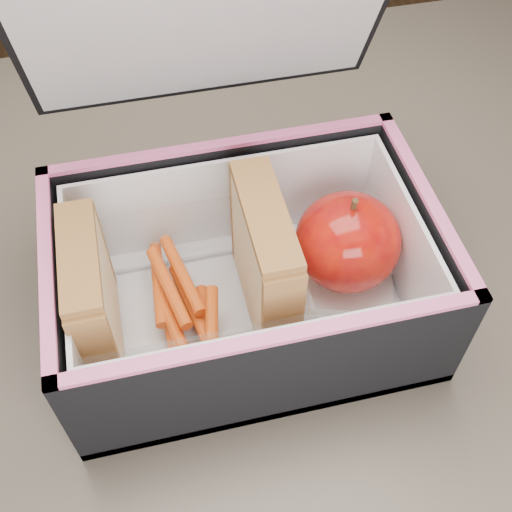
{
  "coord_description": "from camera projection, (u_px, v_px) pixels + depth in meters",
  "views": [
    {
      "loc": [
        -0.14,
        -0.3,
        1.2
      ],
      "look_at": [
        -0.07,
        -0.01,
        0.81
      ],
      "focal_mm": 45.0,
      "sensor_mm": 36.0,
      "label": 1
    }
  ],
  "objects": [
    {
      "name": "paper_napkin",
      "position": [
        344.0,
        272.0,
        0.54
      ],
      "size": [
        0.1,
        0.1,
        0.01
      ],
      "primitive_type": "cube",
      "rotation": [
        0.0,
        0.0,
        -0.31
      ],
      "color": "white",
      "rests_on": "lunch_bag"
    },
    {
      "name": "kitchen_table",
      "position": [
        322.0,
        337.0,
        0.63
      ],
      "size": [
        1.2,
        0.8,
        0.75
      ],
      "color": "brown",
      "rests_on": "ground"
    },
    {
      "name": "sandwich_right",
      "position": [
        265.0,
        262.0,
        0.48
      ],
      "size": [
        0.03,
        0.1,
        0.11
      ],
      "color": "#D6C088",
      "rests_on": "plastic_tub"
    },
    {
      "name": "lunch_bag",
      "position": [
        245.0,
        266.0,
        0.49
      ],
      "size": [
        0.28,
        0.26,
        0.27
      ],
      "color": "black",
      "rests_on": "kitchen_table"
    },
    {
      "name": "carrot_sticks",
      "position": [
        184.0,
        307.0,
        0.5
      ],
      "size": [
        0.05,
        0.14,
        0.03
      ],
      "color": "#D24612",
      "rests_on": "plastic_tub"
    },
    {
      "name": "sandwich_left",
      "position": [
        93.0,
        297.0,
        0.46
      ],
      "size": [
        0.03,
        0.09,
        0.11
      ],
      "color": "#D6C088",
      "rests_on": "plastic_tub"
    },
    {
      "name": "plastic_tub",
      "position": [
        183.0,
        296.0,
        0.49
      ],
      "size": [
        0.17,
        0.12,
        0.07
      ],
      "primitive_type": null,
      "color": "white",
      "rests_on": "lunch_bag"
    },
    {
      "name": "red_apple",
      "position": [
        348.0,
        242.0,
        0.51
      ],
      "size": [
        0.1,
        0.1,
        0.09
      ],
      "rotation": [
        0.0,
        0.0,
        -0.19
      ],
      "color": "#7B010B",
      "rests_on": "paper_napkin"
    }
  ]
}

